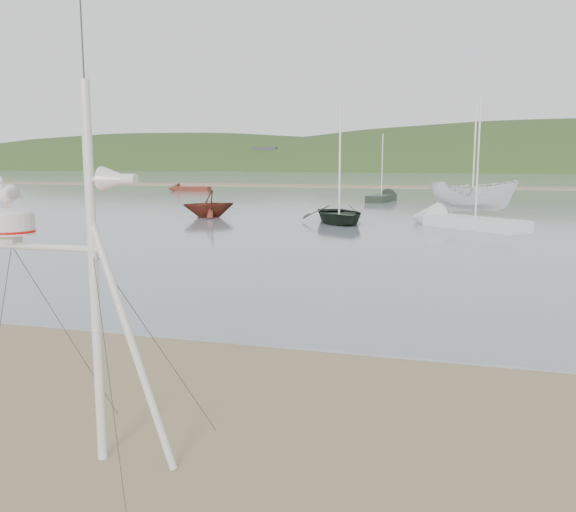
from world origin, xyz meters
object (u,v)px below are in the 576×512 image
(boat_red, at_px, (208,192))
(boat_white, at_px, (474,169))
(mast_rig, at_px, (90,355))
(sailboat_dark_mid, at_px, (386,197))
(boat_dark, at_px, (340,179))
(sailboat_white_near, at_px, (447,220))
(dinghy_red_far, at_px, (184,189))

(boat_red, height_order, boat_white, boat_white)
(boat_red, relative_size, boat_white, 0.54)
(mast_rig, relative_size, sailboat_dark_mid, 0.83)
(boat_dark, relative_size, sailboat_dark_mid, 0.77)
(boat_white, distance_m, sailboat_dark_mid, 13.04)
(sailboat_dark_mid, bearing_deg, boat_dark, -89.91)
(sailboat_dark_mid, bearing_deg, sailboat_white_near, -74.13)
(boat_red, bearing_deg, sailboat_white_near, 45.82)
(boat_white, bearing_deg, mast_rig, -165.87)
(dinghy_red_far, bearing_deg, boat_white, -36.36)
(boat_white, height_order, sailboat_white_near, sailboat_white_near)
(dinghy_red_far, bearing_deg, boat_red, -61.76)
(mast_rig, xyz_separation_m, boat_red, (-9.89, 25.66, 0.32))
(sailboat_white_near, height_order, dinghy_red_far, sailboat_white_near)
(boat_dark, xyz_separation_m, sailboat_dark_mid, (-0.03, 18.64, -1.91))
(mast_rig, bearing_deg, boat_red, 111.08)
(boat_dark, height_order, sailboat_dark_mid, sailboat_dark_mid)
(boat_dark, xyz_separation_m, dinghy_red_far, (-22.09, 28.43, -1.92))
(boat_dark, bearing_deg, boat_red, 143.91)
(mast_rig, distance_m, dinghy_red_far, 58.22)
(boat_white, relative_size, sailboat_dark_mid, 0.92)
(sailboat_dark_mid, bearing_deg, boat_white, -60.23)
(boat_dark, xyz_separation_m, sailboat_white_near, (5.16, 0.36, -1.91))
(boat_white, xyz_separation_m, sailboat_dark_mid, (-6.37, 11.14, -2.33))
(sailboat_dark_mid, bearing_deg, boat_red, -113.31)
(boat_dark, xyz_separation_m, boat_white, (6.34, 7.49, 0.41))
(mast_rig, xyz_separation_m, dinghy_red_far, (-24.48, 52.82, -0.83))
(boat_dark, xyz_separation_m, boat_red, (-7.51, 1.27, -0.77))
(boat_white, distance_m, sailboat_white_near, 7.59)
(mast_rig, height_order, boat_red, mast_rig)
(sailboat_white_near, bearing_deg, sailboat_dark_mid, 105.87)
(sailboat_white_near, relative_size, dinghy_red_far, 1.38)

